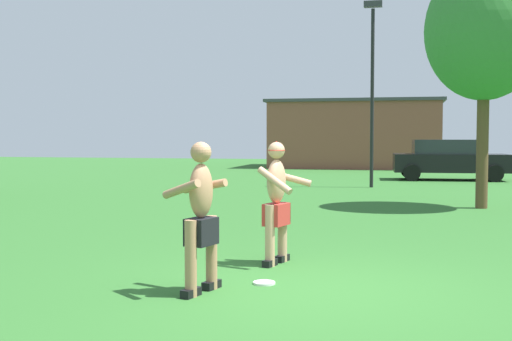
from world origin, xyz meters
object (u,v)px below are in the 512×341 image
Objects in this scene: car_black_near_post at (449,159)px; tree_left_field at (485,31)px; player_in_red at (277,197)px; lamp_post at (372,75)px; frisbee at (264,283)px; player_near at (201,214)px.

car_black_near_post is 10.64m from tree_left_field.
lamp_post reaches higher than player_in_red.
tree_left_field reaches higher than player_in_red.
frisbee is 10.41m from tree_left_field.
frisbee is at bearing -99.63° from car_black_near_post.
lamp_post is at bearing 116.58° from tree_left_field.
tree_left_field is at bearing -89.19° from car_black_near_post.
tree_left_field reaches higher than player_near.
car_black_near_post is at bearing 90.81° from tree_left_field.
player_in_red is at bearing -92.43° from lamp_post.
player_in_red is at bearing -114.10° from tree_left_field.
player_in_red reaches higher than car_black_near_post.
player_near is at bearing -101.03° from car_black_near_post.
player_near reaches higher than car_black_near_post.
lamp_post is 1.05× the size of tree_left_field.
player_near is 0.28× the size of tree_left_field.
player_near is 15.55m from lamp_post.
frisbee is 0.04× the size of tree_left_field.
player_in_red is 6.36× the size of frisbee.
player_near is at bearing -112.65° from tree_left_field.
player_near is 0.27× the size of lamp_post.
frisbee is at bearing -85.83° from player_in_red.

